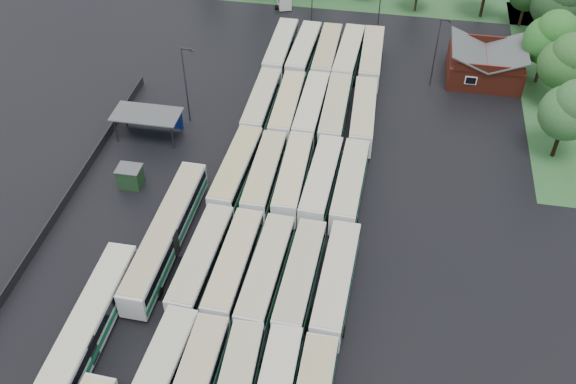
# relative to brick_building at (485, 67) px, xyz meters

# --- Properties ---
(ground) EXTENTS (160.00, 160.00, 0.00)m
(ground) POSITION_rel_brick_building_xyz_m (-24.00, -42.77, -1.87)
(ground) COLOR black
(ground) RESTS_ON ground
(brick_building) EXTENTS (10.07, 8.60, 5.39)m
(brick_building) POSITION_rel_brick_building_xyz_m (0.00, 0.00, 0.00)
(brick_building) COLOR maroon
(brick_building) RESTS_ON ground
(wash_shed) EXTENTS (8.20, 4.20, 3.58)m
(wash_shed) POSITION_rel_brick_building_xyz_m (-41.20, -20.74, 1.12)
(wash_shed) COLOR #2D2D30
(wash_shed) RESTS_ON ground
(utility_hut) EXTENTS (2.70, 2.20, 2.62)m
(utility_hut) POSITION_rel_brick_building_xyz_m (-40.20, -30.17, -0.55)
(utility_hut) COLOR #18371B
(utility_hut) RESTS_ON ground
(grass_strip_east) EXTENTS (10.00, 50.00, 0.01)m
(grass_strip_east) POSITION_rel_brick_building_xyz_m (10.00, 0.03, -1.86)
(grass_strip_east) COLOR #2B5F2D
(grass_strip_east) RESTS_ON ground
(west_fence) EXTENTS (0.10, 50.00, 1.20)m
(west_fence) POSITION_rel_brick_building_xyz_m (-46.20, -34.77, -1.27)
(west_fence) COLOR #2D2D30
(west_fence) RESTS_ON ground
(bus_r1c0) EXTENTS (3.48, 13.51, 3.73)m
(bus_r1c0) POSITION_rel_brick_building_xyz_m (-28.44, -54.98, 0.18)
(bus_r1c0) COLOR silver
(bus_r1c0) RESTS_ON ground
(bus_r2c0) EXTENTS (3.26, 13.12, 3.62)m
(bus_r2c0) POSITION_rel_brick_building_xyz_m (-28.51, -41.53, 0.13)
(bus_r2c0) COLOR silver
(bus_r2c0) RESTS_ON ground
(bus_r2c1) EXTENTS (3.07, 13.03, 3.61)m
(bus_r2c1) POSITION_rel_brick_building_xyz_m (-25.29, -41.57, 0.12)
(bus_r2c1) COLOR silver
(bus_r2c1) RESTS_ON ground
(bus_r2c2) EXTENTS (3.27, 13.22, 3.65)m
(bus_r2c2) POSITION_rel_brick_building_xyz_m (-22.08, -41.90, 0.14)
(bus_r2c2) COLOR silver
(bus_r2c2) RESTS_ON ground
(bus_r2c3) EXTENTS (3.15, 13.02, 3.60)m
(bus_r2c3) POSITION_rel_brick_building_xyz_m (-18.79, -41.90, 0.12)
(bus_r2c3) COLOR silver
(bus_r2c3) RESTS_ON ground
(bus_r2c4) EXTENTS (3.23, 13.33, 3.69)m
(bus_r2c4) POSITION_rel_brick_building_xyz_m (-15.40, -41.80, 0.16)
(bus_r2c4) COLOR silver
(bus_r2c4) RESTS_ON ground
(bus_r3c0) EXTENTS (3.31, 13.19, 3.64)m
(bus_r3c0) POSITION_rel_brick_building_xyz_m (-28.44, -27.80, 0.14)
(bus_r3c0) COLOR silver
(bus_r3c0) RESTS_ON ground
(bus_r3c1) EXTENTS (2.76, 12.81, 3.56)m
(bus_r3c1) POSITION_rel_brick_building_xyz_m (-25.16, -27.97, 0.09)
(bus_r3c1) COLOR silver
(bus_r3c1) RESTS_ON ground
(bus_r3c2) EXTENTS (2.93, 12.95, 3.59)m
(bus_r3c2) POSITION_rel_brick_building_xyz_m (-21.98, -27.69, 0.11)
(bus_r3c2) COLOR silver
(bus_r3c2) RESTS_ON ground
(bus_r3c3) EXTENTS (3.24, 13.11, 3.62)m
(bus_r3c3) POSITION_rel_brick_building_xyz_m (-18.79, -27.87, 0.13)
(bus_r3c3) COLOR silver
(bus_r3c3) RESTS_ON ground
(bus_r3c4) EXTENTS (3.08, 13.02, 3.61)m
(bus_r3c4) POSITION_rel_brick_building_xyz_m (-15.62, -27.97, 0.12)
(bus_r3c4) COLOR silver
(bus_r3c4) RESTS_ON ground
(bus_r4c0) EXTENTS (2.74, 12.79, 3.56)m
(bus_r4c0) POSITION_rel_brick_building_xyz_m (-28.41, -14.36, 0.09)
(bus_r4c0) COLOR silver
(bus_r4c0) RESTS_ON ground
(bus_r4c1) EXTENTS (2.93, 12.95, 3.59)m
(bus_r4c1) POSITION_rel_brick_building_xyz_m (-25.04, -14.66, 0.11)
(bus_r4c1) COLOR silver
(bus_r4c1) RESTS_ON ground
(bus_r4c2) EXTENTS (2.91, 13.13, 3.65)m
(bus_r4c2) POSITION_rel_brick_building_xyz_m (-22.00, -14.41, 0.14)
(bus_r4c2) COLOR silver
(bus_r4c2) RESTS_ON ground
(bus_r4c3) EXTENTS (2.95, 13.30, 3.69)m
(bus_r4c3) POSITION_rel_brick_building_xyz_m (-18.96, -14.44, 0.17)
(bus_r4c3) COLOR silver
(bus_r4c3) RESTS_ON ground
(bus_r4c4) EXTENTS (3.22, 13.22, 3.66)m
(bus_r4c4) POSITION_rel_brick_building_xyz_m (-15.42, -14.59, 0.15)
(bus_r4c4) COLOR silver
(bus_r4c4) RESTS_ON ground
(bus_r5c0) EXTENTS (2.83, 13.27, 3.69)m
(bus_r5c0) POSITION_rel_brick_building_xyz_m (-28.52, -0.70, 0.17)
(bus_r5c0) COLOR silver
(bus_r5c0) RESTS_ON ground
(bus_r5c1) EXTENTS (3.23, 13.15, 3.64)m
(bus_r5c1) POSITION_rel_brick_building_xyz_m (-25.19, -0.74, 0.13)
(bus_r5c1) COLOR silver
(bus_r5c1) RESTS_ON ground
(bus_r5c2) EXTENTS (2.79, 12.96, 3.61)m
(bus_r5c2) POSITION_rel_brick_building_xyz_m (-21.89, -0.68, 0.12)
(bus_r5c2) COLOR silver
(bus_r5c2) RESTS_ON ground
(bus_r5c3) EXTENTS (3.30, 13.38, 3.70)m
(bus_r5c3) POSITION_rel_brick_building_xyz_m (-18.80, -0.75, 0.17)
(bus_r5c3) COLOR silver
(bus_r5c3) RESTS_ON ground
(bus_r5c4) EXTENTS (3.08, 13.27, 3.68)m
(bus_r5c4) POSITION_rel_brick_building_xyz_m (-15.60, -0.61, 0.16)
(bus_r5c4) COLOR silver
(bus_r5c4) RESTS_ON ground
(artic_bus_west_b) EXTENTS (3.09, 19.31, 3.57)m
(artic_bus_west_b) POSITION_rel_brick_building_xyz_m (-33.06, -38.64, 0.12)
(artic_bus_west_b) COLOR silver
(artic_bus_west_b) RESTS_ON ground
(artic_bus_west_c) EXTENTS (2.83, 19.76, 3.67)m
(artic_bus_west_c) POSITION_rel_brick_building_xyz_m (-36.16, -51.95, 0.17)
(artic_bus_west_c) COLOR silver
(artic_bus_west_c) RESTS_ON ground
(tree_east_0) EXTENTS (6.45, 6.45, 10.68)m
(tree_east_0) POSITION_rel_brick_building_xyz_m (7.83, -16.08, 5.00)
(tree_east_0) COLOR black
(tree_east_0) RESTS_ON ground
(tree_east_1) EXTENTS (6.42, 6.42, 10.64)m
(tree_east_1) POSITION_rel_brick_building_xyz_m (8.77, -5.17, 4.98)
(tree_east_1) COLOR black
(tree_east_1) RESTS_ON ground
(tree_east_2) EXTENTS (6.55, 6.55, 10.85)m
(tree_east_2) POSITION_rel_brick_building_xyz_m (7.54, 0.43, 5.11)
(tree_east_2) COLOR #3A291A
(tree_east_2) RESTS_ON ground
(tree_east_3) EXTENTS (6.79, 6.79, 11.24)m
(tree_east_3) POSITION_rel_brick_building_xyz_m (9.54, 11.08, 5.37)
(tree_east_3) COLOR black
(tree_east_3) RESTS_ON ground
(lamp_post_ne) EXTENTS (1.52, 0.30, 9.86)m
(lamp_post_ne) POSITION_rel_brick_building_xyz_m (-7.02, -2.80, 3.86)
(lamp_post_ne) COLOR #2D2D30
(lamp_post_ne) RESTS_ON ground
(lamp_post_nw) EXTENTS (1.61, 0.31, 10.47)m
(lamp_post_nw) POSITION_rel_brick_building_xyz_m (-37.22, -16.82, 4.21)
(lamp_post_nw) COLOR #2D2D30
(lamp_post_nw) RESTS_ON ground
(puddle_2) EXTENTS (5.94, 5.94, 0.01)m
(puddle_2) POSITION_rel_brick_building_xyz_m (-31.12, -42.53, -1.86)
(puddle_2) COLOR black
(puddle_2) RESTS_ON ground
(puddle_3) EXTENTS (3.26, 3.26, 0.01)m
(puddle_3) POSITION_rel_brick_building_xyz_m (-17.96, -45.13, -1.86)
(puddle_3) COLOR black
(puddle_3) RESTS_ON ground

